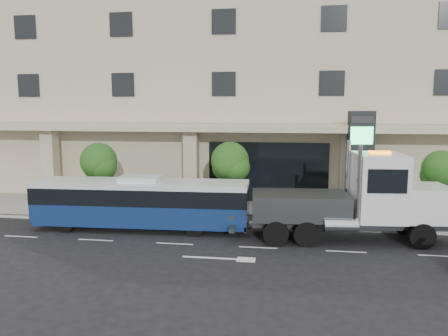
# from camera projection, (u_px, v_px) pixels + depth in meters

# --- Properties ---
(ground) EXTENTS (120.00, 120.00, 0.00)m
(ground) POSITION_uv_depth(u_px,v_px,m) (260.00, 238.00, 21.83)
(ground) COLOR black
(ground) RESTS_ON ground
(sidewalk) EXTENTS (120.00, 6.00, 0.15)m
(sidewalk) POSITION_uv_depth(u_px,v_px,m) (265.00, 213.00, 26.71)
(sidewalk) COLOR gray
(sidewalk) RESTS_ON ground
(curb) EXTENTS (120.00, 0.30, 0.15)m
(curb) POSITION_uv_depth(u_px,v_px,m) (262.00, 226.00, 23.78)
(curb) COLOR gray
(curb) RESTS_ON ground
(convention_center) EXTENTS (60.00, 17.60, 20.00)m
(convention_center) POSITION_uv_depth(u_px,v_px,m) (273.00, 64.00, 35.53)
(convention_center) COLOR #C2B691
(convention_center) RESTS_ON ground
(tree_left) EXTENTS (2.27, 2.20, 4.22)m
(tree_left) POSITION_uv_depth(u_px,v_px,m) (99.00, 164.00, 26.33)
(tree_left) COLOR #422B19
(tree_left) RESTS_ON sidewalk
(tree_mid) EXTENTS (2.28, 2.20, 4.38)m
(tree_mid) POSITION_uv_depth(u_px,v_px,m) (230.00, 164.00, 25.17)
(tree_mid) COLOR #422B19
(tree_mid) RESTS_ON sidewalk
(tree_right) EXTENTS (2.10, 2.00, 4.04)m
(tree_right) POSITION_uv_depth(u_px,v_px,m) (441.00, 172.00, 23.56)
(tree_right) COLOR #422B19
(tree_right) RESTS_ON sidewalk
(city_bus) EXTENTS (11.52, 2.84, 2.90)m
(city_bus) POSITION_uv_depth(u_px,v_px,m) (141.00, 202.00, 23.26)
(city_bus) COLOR black
(city_bus) RESTS_ON ground
(tow_truck) EXTENTS (10.68, 3.32, 4.84)m
(tow_truck) POSITION_uv_depth(u_px,v_px,m) (358.00, 200.00, 21.24)
(tow_truck) COLOR #2D3033
(tow_truck) RESTS_ON ground
(signage_pylon) EXTENTS (1.60, 0.83, 6.12)m
(signage_pylon) POSITION_uv_depth(u_px,v_px,m) (360.00, 162.00, 25.96)
(signage_pylon) COLOR black
(signage_pylon) RESTS_ON sidewalk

